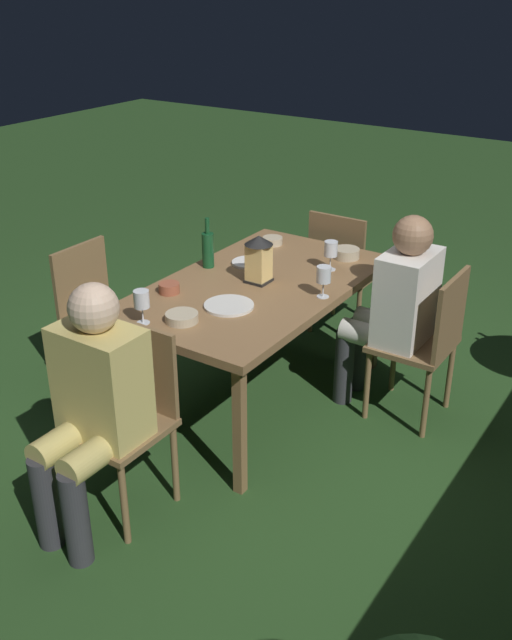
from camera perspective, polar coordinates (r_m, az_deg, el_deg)
ground_plane at (r=4.27m, az=0.00°, el=-6.25°), size 16.00×16.00×0.00m
dining_table at (r=3.95m, az=0.00°, el=2.14°), size 1.60×0.93×0.74m
chair_side_right_a at (r=3.99m, az=13.25°, el=-1.47°), size 0.42×0.40×0.87m
person_in_cream at (r=3.98m, az=10.86°, el=1.17°), size 0.38×0.47×1.15m
chair_side_left_b at (r=4.29m, az=-12.29°, el=0.64°), size 0.42×0.40×0.87m
chair_head_far at (r=3.32m, az=-10.13°, el=-7.04°), size 0.40×0.42×0.87m
person_in_mustard at (r=3.13m, az=-12.78°, el=-6.27°), size 0.48×0.38×1.15m
chair_head_near at (r=4.87m, az=6.86°, el=4.16°), size 0.40×0.42×0.87m
lantern_centerpiece at (r=3.89m, az=0.24°, el=5.02°), size 0.15×0.15×0.27m
green_bottle_on_table at (r=4.13m, az=-3.80°, el=5.62°), size 0.07×0.07×0.29m
wine_glass_a at (r=4.09m, az=5.91°, el=5.48°), size 0.08×0.08×0.17m
wine_glass_b at (r=3.48m, az=-8.99°, el=1.50°), size 0.08×0.08×0.17m
wine_glass_c at (r=3.73m, az=5.35°, el=3.47°), size 0.08×0.08×0.17m
plate_a at (r=4.20m, az=-0.54°, el=4.53°), size 0.20×0.20×0.01m
plate_b at (r=3.65m, az=-2.15°, el=1.14°), size 0.25×0.25×0.01m
bowl_olives at (r=4.50m, az=1.31°, el=6.27°), size 0.12×0.12×0.05m
bowl_bread at (r=3.51m, az=-5.86°, el=0.23°), size 0.16×0.16×0.04m
bowl_salad at (r=4.31m, az=7.14°, el=5.26°), size 0.15×0.15×0.06m
bowl_dip at (r=3.83m, az=-6.85°, el=2.54°), size 0.11×0.11×0.05m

